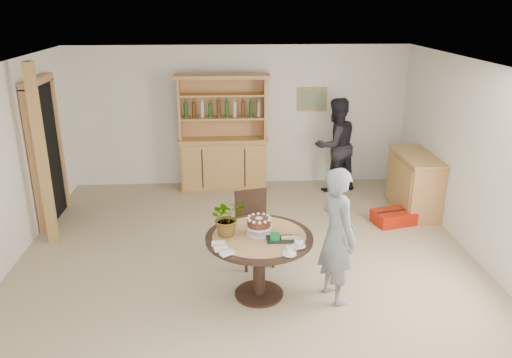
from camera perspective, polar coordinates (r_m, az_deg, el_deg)
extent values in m
plane|color=tan|center=(6.20, -0.85, -11.45)|extent=(7.00, 7.00, 0.00)
cube|color=white|center=(9.02, -1.89, 7.16)|extent=(6.00, 0.04, 2.50)
cube|color=white|center=(6.51, 26.52, 0.04)|extent=(0.04, 7.00, 2.50)
cube|color=white|center=(5.35, -0.99, 12.10)|extent=(6.00, 7.00, 0.04)
cube|color=tan|center=(9.06, 6.44, 9.03)|extent=(0.52, 0.03, 0.42)
cube|color=#59724C|center=(9.04, 6.46, 9.01)|extent=(0.44, 0.02, 0.34)
cube|color=black|center=(8.08, -22.90, 2.64)|extent=(0.10, 0.90, 2.10)
cube|color=tan|center=(7.63, -23.93, 1.53)|extent=(0.12, 0.10, 2.10)
cube|color=tan|center=(8.53, -21.73, 3.63)|extent=(0.12, 0.10, 2.10)
cube|color=tan|center=(7.86, -23.81, 10.18)|extent=(0.12, 1.10, 0.10)
cube|color=tan|center=(7.23, -23.29, 2.35)|extent=(0.12, 0.12, 2.50)
cube|color=tan|center=(8.98, -3.71, 1.77)|extent=(1.50, 0.50, 0.90)
cube|color=tan|center=(8.84, -3.77, 4.67)|extent=(1.56, 0.54, 0.04)
cube|color=tan|center=(8.82, -3.85, 8.29)|extent=(1.50, 0.04, 1.06)
cube|color=tan|center=(8.71, -8.71, 7.96)|extent=(0.04, 0.34, 1.06)
cube|color=tan|center=(8.69, 1.01, 8.17)|extent=(0.04, 0.34, 1.06)
cube|color=tan|center=(8.70, -3.83, 7.00)|extent=(1.44, 0.32, 0.03)
cube|color=tan|center=(8.63, -3.89, 9.59)|extent=(1.44, 0.32, 0.03)
cube|color=tan|center=(8.58, -3.94, 11.63)|extent=(1.62, 0.40, 0.06)
cylinder|color=#194C1E|center=(8.69, -7.58, 7.90)|extent=(0.07, 0.07, 0.28)
cylinder|color=#4C2D14|center=(8.68, -6.52, 7.93)|extent=(0.07, 0.07, 0.28)
cylinder|color=#B2BFB2|center=(8.68, -5.45, 7.96)|extent=(0.07, 0.07, 0.28)
cylinder|color=#194C1E|center=(8.67, -4.39, 7.98)|extent=(0.07, 0.07, 0.28)
cylinder|color=#4C2D14|center=(8.67, -3.32, 8.01)|extent=(0.07, 0.07, 0.28)
cylinder|color=#B2BFB2|center=(8.67, -2.25, 8.03)|extent=(0.07, 0.07, 0.28)
cylinder|color=#194C1E|center=(8.68, -1.19, 8.04)|extent=(0.07, 0.07, 0.28)
cylinder|color=#4C2D14|center=(8.68, -0.12, 8.06)|extent=(0.07, 0.07, 0.28)
cube|color=tan|center=(8.35, 17.62, -0.55)|extent=(0.50, 1.20, 0.90)
cube|color=tan|center=(8.20, 17.96, 2.53)|extent=(0.54, 1.26, 0.04)
cylinder|color=black|center=(5.57, 0.37, -6.74)|extent=(1.20, 1.20, 0.04)
cylinder|color=black|center=(5.74, 0.36, -10.05)|extent=(0.14, 0.14, 0.70)
cylinder|color=black|center=(5.92, 0.36, -12.95)|extent=(0.56, 0.56, 0.03)
cylinder|color=#AE8154|center=(5.55, 0.37, -6.51)|extent=(1.04, 1.04, 0.01)
cube|color=black|center=(6.36, -0.07, -5.99)|extent=(0.51, 0.51, 0.04)
cube|color=black|center=(6.42, -0.61, -3.28)|extent=(0.41, 0.14, 0.46)
cube|color=black|center=(6.34, -0.61, -1.45)|extent=(0.42, 0.15, 0.05)
cube|color=black|center=(6.26, -1.14, -8.79)|extent=(0.04, 0.04, 0.44)
cube|color=black|center=(6.37, 1.99, -8.30)|extent=(0.04, 0.04, 0.44)
cube|color=black|center=(6.57, -2.07, -7.36)|extent=(0.04, 0.03, 0.44)
cube|color=black|center=(6.67, 0.92, -6.93)|extent=(0.04, 0.03, 0.44)
cylinder|color=white|center=(5.59, 0.34, -6.19)|extent=(0.28, 0.28, 0.01)
cylinder|color=white|center=(5.58, 0.34, -5.82)|extent=(0.05, 0.05, 0.08)
cylinder|color=white|center=(5.56, 0.34, -5.40)|extent=(0.30, 0.30, 0.01)
cylinder|color=#4F2B16|center=(5.54, 0.34, -4.93)|extent=(0.26, 0.26, 0.09)
cylinder|color=white|center=(5.52, 0.34, -4.50)|extent=(0.08, 0.08, 0.01)
sphere|color=white|center=(5.53, 1.59, -4.48)|extent=(0.04, 0.04, 0.04)
sphere|color=white|center=(5.58, 1.37, -4.23)|extent=(0.04, 0.04, 0.04)
sphere|color=white|center=(5.62, 0.89, -4.06)|extent=(0.04, 0.04, 0.04)
sphere|color=white|center=(5.63, 0.26, -4.01)|extent=(0.04, 0.04, 0.04)
sphere|color=white|center=(5.61, -0.34, -4.09)|extent=(0.04, 0.04, 0.04)
sphere|color=white|center=(5.57, -0.77, -4.28)|extent=(0.04, 0.04, 0.04)
sphere|color=white|center=(5.51, -0.91, -4.54)|extent=(0.04, 0.04, 0.04)
sphere|color=white|center=(5.46, -0.71, -4.79)|extent=(0.04, 0.04, 0.04)
sphere|color=white|center=(5.42, -0.22, -4.97)|extent=(0.04, 0.04, 0.04)
sphere|color=white|center=(5.41, 0.42, -5.03)|extent=(0.04, 0.04, 0.04)
sphere|color=white|center=(5.43, 1.05, -4.94)|extent=(0.04, 0.04, 0.04)
sphere|color=white|center=(5.47, 1.47, -4.74)|extent=(0.04, 0.04, 0.04)
imported|color=#3F7233|center=(5.50, -3.31, -4.35)|extent=(0.47, 0.44, 0.42)
cube|color=black|center=(5.46, 2.78, -6.89)|extent=(0.30, 0.20, 0.01)
cube|color=#0D7D2C|center=(5.44, 2.15, -6.59)|extent=(0.10, 0.10, 0.06)
cube|color=#0D7D2C|center=(5.42, 2.15, -6.26)|extent=(0.11, 0.02, 0.01)
cylinder|color=white|center=(5.34, 4.89, -7.61)|extent=(0.15, 0.15, 0.01)
imported|color=white|center=(5.32, 4.91, -7.20)|extent=(0.10, 0.10, 0.08)
cylinder|color=white|center=(5.18, 3.83, -8.52)|extent=(0.15, 0.15, 0.01)
imported|color=white|center=(5.16, 3.84, -8.12)|extent=(0.08, 0.08, 0.07)
cube|color=white|center=(5.36, -4.34, -7.37)|extent=(0.14, 0.08, 0.03)
cube|color=white|center=(5.25, -4.02, -7.96)|extent=(0.16, 0.11, 0.03)
cube|color=white|center=(5.16, -3.36, -8.46)|extent=(0.16, 0.14, 0.03)
imported|color=slate|center=(5.57, 9.26, -6.38)|extent=(0.55, 0.66, 1.57)
imported|color=black|center=(8.84, 9.05, 3.85)|extent=(1.00, 0.91, 1.66)
cube|color=red|center=(7.90, 15.44, -4.22)|extent=(0.68, 0.54, 0.20)
cube|color=black|center=(7.86, 15.50, -3.52)|extent=(0.55, 0.18, 0.01)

